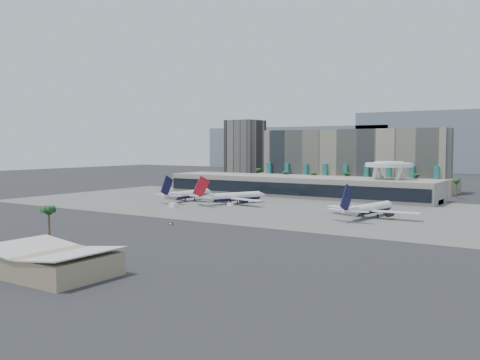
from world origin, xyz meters
The scene contains 16 objects.
ground centered at (0.00, 0.00, 0.00)m, with size 900.00×900.00×0.00m, color #232326.
apron_pad centered at (0.00, 55.00, 0.03)m, with size 260.00×130.00×0.06m, color #5B5B59.
mountain_ridge centered at (27.88, 470.00, 29.89)m, with size 680.00×60.00×70.00m.
hotel centered at (10.00, 174.41, 16.81)m, with size 140.00×30.00×42.00m.
office_tower centered at (-95.00, 200.00, 22.94)m, with size 30.00×30.00×52.00m.
terminal centered at (0.00, 109.84, 6.52)m, with size 170.00×32.50×14.50m.
saucer_structure centered at (55.00, 116.00, 18.45)m, with size 26.00×26.00×21.89m.
palm_row centered at (7.00, 145.00, 10.50)m, with size 157.80×2.80×13.10m.
hangar_right centered at (42.00, -100.00, 2.95)m, with size 30.55×20.60×6.89m.
airliner_left centered at (-36.68, 51.13, 3.83)m, with size 42.80×44.02×15.20m.
airliner_centre centered at (-7.95, 52.09, 3.91)m, with size 40.70×41.90×15.51m.
airliner_right centered at (71.13, 39.80, 3.92)m, with size 43.25×44.83×15.54m.
service_vehicle_a centered at (-22.48, 21.08, 1.21)m, with size 4.93×2.41×2.41m, color white.
service_vehicle_b centered at (-3.36, 43.27, 0.81)m, with size 3.14×1.80×1.62m, color white.
taxiway_sign centered at (13.39, -22.71, 0.50)m, with size 2.24×0.77×1.01m.
near_palm_b centered at (16.96, -81.32, 10.51)m, with size 6.00×6.00×13.38m.
Camera 1 is at (149.42, -180.87, 31.08)m, focal length 40.00 mm.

